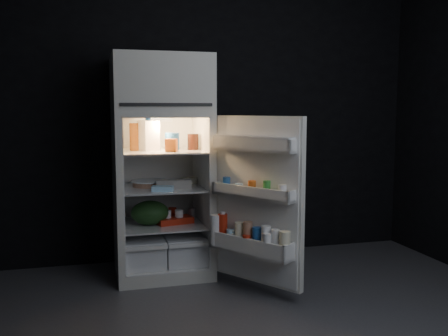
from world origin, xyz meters
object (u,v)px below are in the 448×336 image
object	(u,v)px
refrigerator	(161,159)
milk_jug	(148,136)
egg_carton	(174,184)
fridge_door	(255,204)
yogurt_tray	(174,220)

from	to	relation	value
refrigerator	milk_jug	size ratio (longest dim) A/B	7.42
egg_carton	milk_jug	bearing A→B (deg)	159.13
egg_carton	fridge_door	bearing A→B (deg)	-38.74
refrigerator	yogurt_tray	xyz separation A→B (m)	(0.09, -0.08, -0.50)
fridge_door	milk_jug	distance (m)	1.06
milk_jug	egg_carton	distance (m)	0.44
refrigerator	fridge_door	world-z (taller)	refrigerator
refrigerator	milk_jug	bearing A→B (deg)	-161.40
refrigerator	yogurt_tray	world-z (taller)	refrigerator
fridge_door	milk_jug	size ratio (longest dim) A/B	5.08
milk_jug	yogurt_tray	xyz separation A→B (m)	(0.19, -0.04, -0.69)
fridge_door	egg_carton	size ratio (longest dim) A/B	4.39
milk_jug	refrigerator	bearing A→B (deg)	-6.31
yogurt_tray	egg_carton	bearing A→B (deg)	-111.06
refrigerator	egg_carton	size ratio (longest dim) A/B	6.41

